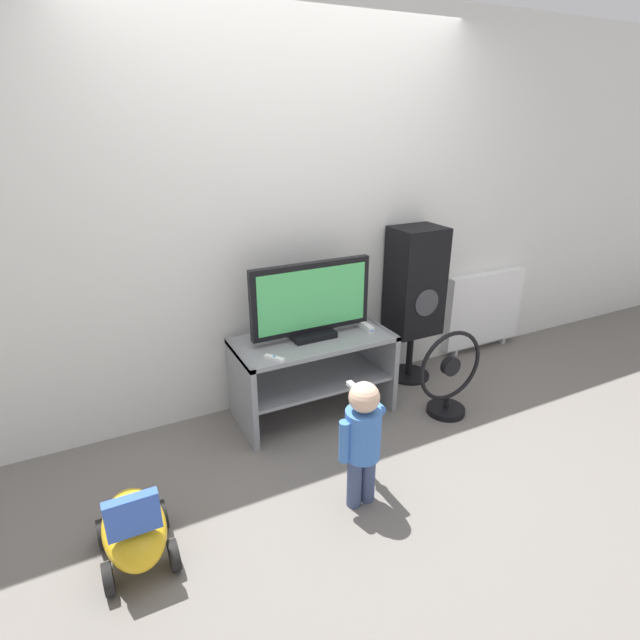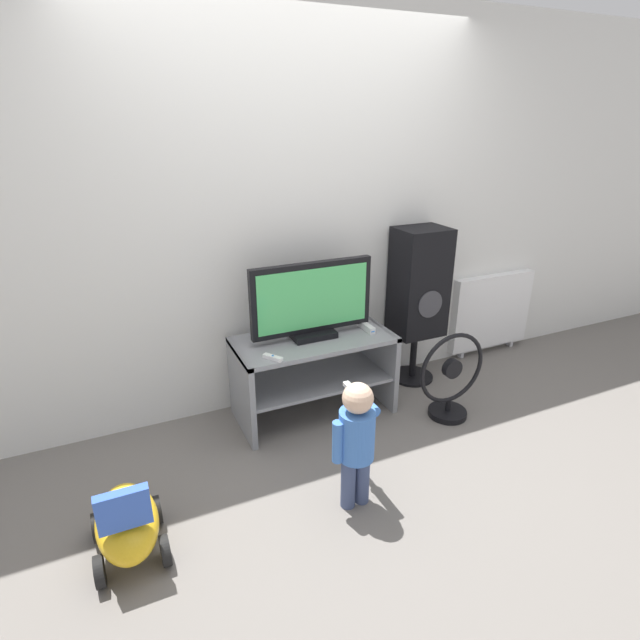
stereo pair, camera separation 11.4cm
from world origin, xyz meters
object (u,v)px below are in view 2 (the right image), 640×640
(child, at_px, (356,435))
(floor_fan, at_px, (451,380))
(ride_on_toy, at_px, (127,523))
(radiator, at_px, (491,311))
(remote_primary, at_px, (273,357))
(game_console, at_px, (366,326))
(television, at_px, (312,301))
(speaker_tower, at_px, (419,286))

(child, bearing_deg, floor_fan, 25.64)
(ride_on_toy, bearing_deg, radiator, 18.38)
(remote_primary, bearing_deg, child, -75.23)
(radiator, bearing_deg, game_console, -168.63)
(television, height_order, radiator, television)
(television, xyz_separation_m, floor_fan, (0.81, -0.44, -0.54))
(television, height_order, ride_on_toy, television)
(game_console, xyz_separation_m, floor_fan, (0.43, -0.40, -0.31))
(speaker_tower, relative_size, floor_fan, 1.93)
(child, bearing_deg, game_console, 58.24)
(game_console, bearing_deg, floor_fan, -42.85)
(child, distance_m, speaker_tower, 1.51)
(remote_primary, bearing_deg, game_console, 13.06)
(ride_on_toy, bearing_deg, television, 31.22)
(television, bearing_deg, radiator, 7.68)
(remote_primary, distance_m, floor_fan, 1.22)
(game_console, distance_m, ride_on_toy, 1.84)
(ride_on_toy, height_order, radiator, radiator)
(child, bearing_deg, remote_primary, 104.77)
(remote_primary, distance_m, radiator, 2.16)
(radiator, bearing_deg, ride_on_toy, -161.62)
(ride_on_toy, distance_m, radiator, 3.19)
(speaker_tower, xyz_separation_m, floor_fan, (-0.09, -0.55, -0.49))
(child, relative_size, floor_fan, 1.17)
(speaker_tower, distance_m, floor_fan, 0.74)
(speaker_tower, bearing_deg, child, -136.13)
(radiator, bearing_deg, remote_primary, -168.05)
(remote_primary, xyz_separation_m, speaker_tower, (1.24, 0.32, 0.18))
(game_console, relative_size, speaker_tower, 0.17)
(floor_fan, distance_m, ride_on_toy, 2.10)
(floor_fan, distance_m, radiator, 1.17)
(television, xyz_separation_m, radiator, (1.75, 0.24, -0.43))
(game_console, distance_m, child, 1.03)
(floor_fan, bearing_deg, remote_primary, 168.52)
(child, bearing_deg, speaker_tower, 43.87)
(child, bearing_deg, television, 79.92)
(television, bearing_deg, game_console, -6.13)
(television, height_order, remote_primary, television)
(radiator, bearing_deg, child, -149.11)
(game_console, bearing_deg, radiator, 11.37)
(television, xyz_separation_m, game_console, (0.38, -0.04, -0.22))
(child, height_order, floor_fan, child)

